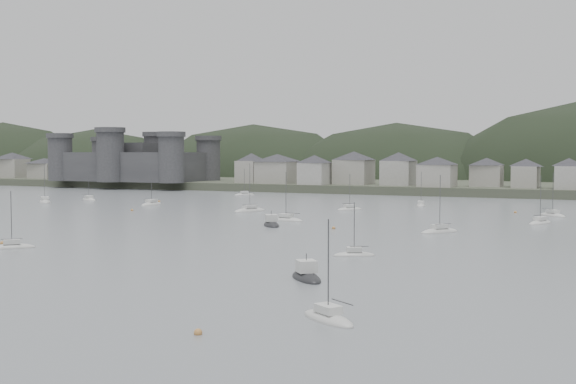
% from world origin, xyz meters
% --- Properties ---
extents(ground, '(900.00, 900.00, 0.00)m').
position_xyz_m(ground, '(0.00, 0.00, 0.00)').
color(ground, slate).
rests_on(ground, ground).
extents(far_shore_land, '(900.00, 250.00, 3.00)m').
position_xyz_m(far_shore_land, '(0.00, 295.00, 1.50)').
color(far_shore_land, '#383D2D').
rests_on(far_shore_land, ground).
extents(forested_ridge, '(851.55, 103.94, 102.57)m').
position_xyz_m(forested_ridge, '(4.83, 269.40, -11.28)').
color(forested_ridge, black).
rests_on(forested_ridge, ground).
extents(castle, '(66.00, 43.00, 20.00)m').
position_xyz_m(castle, '(-120.00, 179.80, 10.96)').
color(castle, '#37373A').
rests_on(castle, far_shore_land).
extents(waterfront_town, '(451.48, 28.46, 12.92)m').
position_xyz_m(waterfront_town, '(50.59, 183.34, 8.66)').
color(waterfront_town, gray).
rests_on(waterfront_town, far_shore_land).
extents(moored_fleet, '(266.35, 177.28, 13.38)m').
position_xyz_m(moored_fleet, '(-13.47, 68.14, 0.18)').
color(moored_fleet, beige).
rests_on(moored_fleet, ground).
extents(motor_launch_near, '(6.92, 7.51, 3.81)m').
position_xyz_m(motor_launch_near, '(34.09, 5.88, 0.29)').
color(motor_launch_near, black).
rests_on(motor_launch_near, ground).
extents(motor_launch_far, '(7.08, 8.44, 3.96)m').
position_xyz_m(motor_launch_far, '(3.47, 59.39, 0.29)').
color(motor_launch_far, black).
rests_on(motor_launch_far, ground).
extents(mooring_buoys, '(168.41, 134.48, 0.70)m').
position_xyz_m(mooring_buoys, '(-0.38, 52.17, 0.15)').
color(mooring_buoys, '#B77C3D').
rests_on(mooring_buoys, ground).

